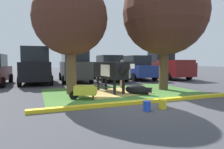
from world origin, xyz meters
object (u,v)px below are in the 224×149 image
at_px(bucket_yellow, 163,104).
at_px(sedan_silver, 109,68).
at_px(bucket_blue, 147,106).
at_px(suv_black, 37,65).
at_px(pickup_truck_maroon, 166,66).
at_px(shade_tree_left, 70,19).
at_px(wheelbarrow, 85,90).
at_px(cow_holstein, 111,70).
at_px(person_handler, 122,73).
at_px(calf_lying, 137,90).
at_px(suv_dark_grey, 75,65).
at_px(shade_tree_right, 165,13).
at_px(sedan_blue, 137,68).

bearing_deg(bucket_yellow, sedan_silver, 80.47).
bearing_deg(bucket_blue, sedan_silver, 76.78).
relative_size(suv_black, pickup_truck_maroon, 0.85).
relative_size(shade_tree_left, suv_black, 1.14).
relative_size(wheelbarrow, bucket_blue, 4.99).
xyz_separation_m(cow_holstein, person_handler, (1.16, 1.17, -0.24)).
bearing_deg(bucket_blue, calf_lying, 67.33).
distance_m(suv_dark_grey, sedan_silver, 2.76).
xyz_separation_m(sedan_silver, pickup_truck_maroon, (5.44, -0.06, 0.13)).
xyz_separation_m(person_handler, suv_dark_grey, (-1.88, 4.63, 0.39)).
height_order(shade_tree_right, suv_black, shade_tree_right).
bearing_deg(calf_lying, suv_black, 123.29).
xyz_separation_m(bucket_yellow, pickup_truck_maroon, (7.01, 9.25, 0.95)).
height_order(wheelbarrow, pickup_truck_maroon, pickup_truck_maroon).
bearing_deg(sedan_silver, wheelbarrow, -117.81).
bearing_deg(shade_tree_left, calf_lying, -25.12).
xyz_separation_m(calf_lying, sedan_silver, (1.06, 6.63, 0.75)).
distance_m(person_handler, suv_black, 6.45).
relative_size(shade_tree_right, pickup_truck_maroon, 1.18).
distance_m(shade_tree_left, pickup_truck_maroon, 11.00).
xyz_separation_m(shade_tree_left, bucket_blue, (1.71, -4.07, -3.42)).
height_order(shade_tree_right, sedan_blue, shade_tree_right).
height_order(wheelbarrow, suv_dark_grey, suv_dark_grey).
bearing_deg(pickup_truck_maroon, bucket_blue, -129.40).
distance_m(calf_lying, sedan_blue, 7.58).
relative_size(cow_holstein, calf_lying, 2.65).
relative_size(person_handler, pickup_truck_maroon, 0.30).
relative_size(bucket_yellow, pickup_truck_maroon, 0.06).
height_order(calf_lying, sedan_silver, sedan_silver).
xyz_separation_m(bucket_blue, sedan_silver, (2.20, 9.36, 0.82)).
distance_m(person_handler, pickup_truck_maroon, 7.71).
height_order(cow_holstein, pickup_truck_maroon, pickup_truck_maroon).
relative_size(suv_black, sedan_blue, 1.05).
relative_size(cow_holstein, wheelbarrow, 1.97).
bearing_deg(calf_lying, wheelbarrow, -174.93).
distance_m(person_handler, sedan_silver, 4.57).
bearing_deg(bucket_yellow, suv_black, 112.50).
relative_size(shade_tree_left, shade_tree_right, 0.83).
height_order(shade_tree_left, person_handler, shade_tree_left).
height_order(suv_dark_grey, sedan_silver, suv_dark_grey).
distance_m(bucket_yellow, sedan_silver, 9.48).
bearing_deg(calf_lying, shade_tree_right, 22.88).
xyz_separation_m(shade_tree_left, shade_tree_right, (4.98, -0.44, 0.58)).
distance_m(calf_lying, suv_dark_grey, 7.06).
bearing_deg(sedan_blue, shade_tree_right, -104.16).
xyz_separation_m(suv_black, sedan_blue, (7.95, -0.02, -0.29)).
height_order(calf_lying, pickup_truck_maroon, pickup_truck_maroon).
xyz_separation_m(cow_holstein, bucket_blue, (-0.18, -3.70, -0.95)).
height_order(cow_holstein, sedan_silver, sedan_silver).
distance_m(bucket_blue, pickup_truck_maroon, 12.08).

